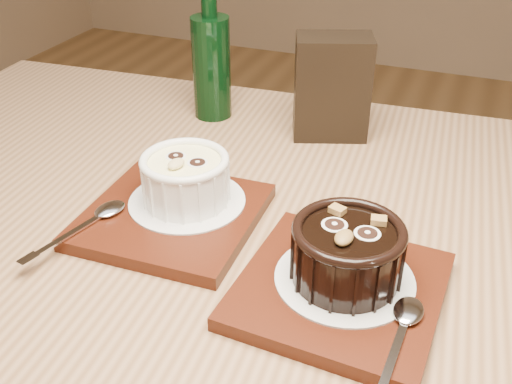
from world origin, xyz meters
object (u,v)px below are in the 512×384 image
(ramekin_dark, at_px, (347,250))
(condiment_stand, at_px, (332,87))
(tray_right, at_px, (340,290))
(tray_left, at_px, (172,216))
(ramekin_white, at_px, (185,177))
(table, at_px, (270,308))
(green_bottle, at_px, (211,64))

(ramekin_dark, xyz_separation_m, condiment_stand, (-0.10, 0.32, 0.02))
(tray_right, relative_size, ramekin_dark, 1.76)
(tray_left, height_order, ramekin_white, ramekin_white)
(table, height_order, condiment_stand, condiment_stand)
(tray_left, distance_m, ramekin_white, 0.05)
(table, xyz_separation_m, tray_right, (0.09, -0.05, 0.10))
(table, distance_m, condiment_stand, 0.32)
(table, relative_size, condiment_stand, 8.93)
(table, bearing_deg, green_bottle, 125.49)
(tray_left, xyz_separation_m, green_bottle, (-0.08, 0.27, 0.07))
(ramekin_white, relative_size, condiment_stand, 0.69)
(condiment_stand, bearing_deg, table, -86.97)
(condiment_stand, height_order, green_bottle, green_bottle)
(tray_right, distance_m, condiment_stand, 0.35)
(condiment_stand, bearing_deg, tray_left, -110.36)
(ramekin_dark, bearing_deg, green_bottle, 135.98)
(tray_left, bearing_deg, ramekin_dark, -11.98)
(ramekin_white, xyz_separation_m, tray_right, (0.19, -0.07, -0.04))
(table, bearing_deg, condiment_stand, 93.03)
(condiment_stand, bearing_deg, ramekin_white, -110.50)
(table, height_order, ramekin_white, ramekin_white)
(tray_left, xyz_separation_m, ramekin_dark, (0.20, -0.04, 0.04))
(ramekin_dark, height_order, condiment_stand, condiment_stand)
(ramekin_dark, distance_m, condiment_stand, 0.33)
(table, height_order, ramekin_dark, ramekin_dark)
(tray_right, relative_size, green_bottle, 0.87)
(table, xyz_separation_m, condiment_stand, (-0.01, 0.27, 0.16))
(ramekin_white, relative_size, green_bottle, 0.47)
(ramekin_dark, relative_size, condiment_stand, 0.73)
(ramekin_white, distance_m, ramekin_dark, 0.21)
(tray_right, xyz_separation_m, green_bottle, (-0.28, 0.32, 0.07))
(ramekin_white, bearing_deg, ramekin_dark, -9.78)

